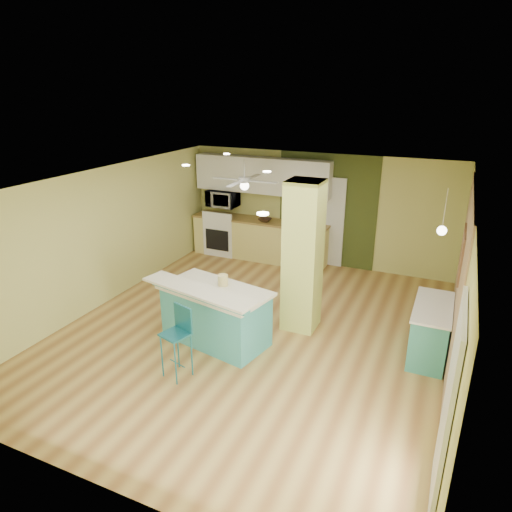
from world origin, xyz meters
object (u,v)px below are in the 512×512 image
Objects in this scene: peninsula at (215,314)px; canister at (223,280)px; bar_stool at (179,330)px; side_counter at (430,330)px; fruit_bowl at (265,220)px.

peninsula is 0.55m from canister.
peninsula reaches higher than bar_stool.
bar_stool is 1.22m from canister.
bar_stool is (-0.01, -0.98, 0.21)m from peninsula.
peninsula is 1.00m from bar_stool.
canister is at bearing 87.98° from peninsula.
side_counter is (3.14, 1.96, -0.28)m from bar_stool.
canister is (0.75, -3.45, 0.01)m from fruit_bowl.
bar_stool is 3.57× the size of fruit_bowl.
peninsula reaches higher than fruit_bowl.
side_counter is 3.23m from canister.
bar_stool is 4.69m from fruit_bowl.
fruit_bowl is at bearing 112.47° from peninsula.
fruit_bowl is at bearing 114.86° from bar_stool.
peninsula is 1.57× the size of side_counter.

